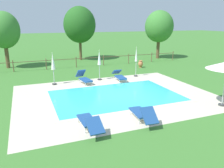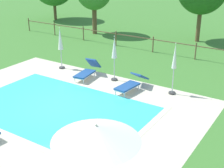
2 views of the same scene
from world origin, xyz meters
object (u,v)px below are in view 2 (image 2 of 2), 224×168
Objects in this scene: patio_umbrella_closed_row_west at (60,42)px; patio_umbrella_closed_row_mid_west at (174,62)px; sun_lounger_north_near_steps at (87,71)px; patio_umbrella_open_foreground at (96,134)px; sun_lounger_north_far at (131,83)px; patio_umbrella_closed_row_mid_east at (114,51)px.

patio_umbrella_closed_row_mid_west is (6.58, 0.10, 0.00)m from patio_umbrella_closed_row_west.
patio_umbrella_closed_row_mid_west reaches higher than sun_lounger_north_near_steps.
patio_umbrella_open_foreground is 1.01× the size of patio_umbrella_closed_row_mid_west.
sun_lounger_north_far is (2.72, -0.21, -0.03)m from sun_lounger_north_near_steps.
patio_umbrella_open_foreground is at bearing -51.36° from sun_lounger_north_near_steps.
patio_umbrella_closed_row_mid_east is (-1.37, 0.69, 1.19)m from sun_lounger_north_far.
patio_umbrella_closed_row_mid_east reaches higher than sun_lounger_north_far.
patio_umbrella_closed_row_mid_east is (1.35, 0.48, 1.16)m from sun_lounger_north_near_steps.
sun_lounger_north_near_steps is 0.81× the size of patio_umbrella_open_foreground.
sun_lounger_north_near_steps is 2.72m from sun_lounger_north_far.
patio_umbrella_closed_row_west is at bearing 172.79° from sun_lounger_north_far.
patio_umbrella_closed_row_mid_west is (1.77, 0.70, 1.19)m from sun_lounger_north_far.
patio_umbrella_closed_row_west is at bearing -179.16° from patio_umbrella_closed_row_mid_west.
patio_umbrella_closed_row_mid_east is at bearing 19.49° from sun_lounger_north_near_steps.
patio_umbrella_closed_row_west reaches higher than sun_lounger_north_near_steps.
patio_umbrella_open_foreground reaches higher than patio_umbrella_closed_row_mid_east.
patio_umbrella_closed_row_mid_east is at bearing 119.79° from patio_umbrella_open_foreground.
patio_umbrella_open_foreground is (3.01, -6.95, 1.83)m from sun_lounger_north_far.
sun_lounger_north_near_steps is 0.86× the size of patio_umbrella_closed_row_mid_east.
patio_umbrella_closed_row_mid_west is (-1.23, 7.65, -0.64)m from patio_umbrella_open_foreground.
sun_lounger_north_far is 1.94m from patio_umbrella_closed_row_mid_east.
patio_umbrella_closed_row_mid_east is at bearing 1.28° from patio_umbrella_closed_row_west.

